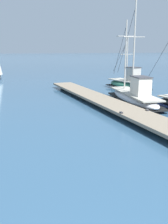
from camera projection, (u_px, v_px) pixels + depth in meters
The scene contains 3 objects.
floating_dock at pixel (104, 101), 17.29m from camera, with size 2.69×19.15×0.53m.
fishing_boat_1 at pixel (128, 83), 24.14m from camera, with size 2.62×5.03×4.75m.
fishing_boat_2 at pixel (135, 96), 18.03m from camera, with size 2.45×8.03×6.81m.
Camera 1 is at (-0.69, -1.03, 3.74)m, focal length 41.93 mm.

